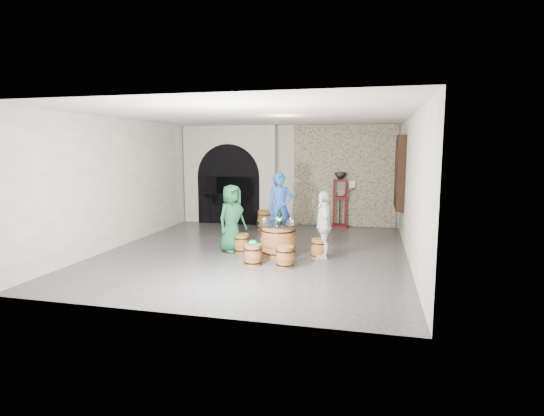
% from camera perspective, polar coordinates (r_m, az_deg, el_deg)
% --- Properties ---
extents(ground, '(8.00, 8.00, 0.00)m').
position_cam_1_polar(ground, '(10.21, -2.23, -5.88)').
color(ground, '#2E2F31').
rests_on(ground, ground).
extents(wall_back, '(8.00, 0.00, 8.00)m').
position_cam_1_polar(wall_back, '(13.83, 2.24, 4.46)').
color(wall_back, beige).
rests_on(wall_back, ground).
extents(wall_front, '(8.00, 0.00, 8.00)m').
position_cam_1_polar(wall_front, '(6.22, -12.36, 0.01)').
color(wall_front, beige).
rests_on(wall_front, ground).
extents(wall_left, '(0.00, 8.00, 8.00)m').
position_cam_1_polar(wall_left, '(11.41, -19.48, 3.27)').
color(wall_left, beige).
rests_on(wall_left, ground).
extents(wall_right, '(0.00, 8.00, 8.00)m').
position_cam_1_polar(wall_right, '(9.61, 18.26, 2.53)').
color(wall_right, beige).
rests_on(wall_right, ground).
extents(ceiling, '(8.00, 8.00, 0.00)m').
position_cam_1_polar(ceiling, '(9.94, -2.34, 12.33)').
color(ceiling, beige).
rests_on(ceiling, wall_back).
extents(stone_facing_panel, '(3.20, 0.12, 3.18)m').
position_cam_1_polar(stone_facing_panel, '(13.53, 9.71, 4.28)').
color(stone_facing_panel, tan).
rests_on(stone_facing_panel, ground).
extents(arched_opening, '(3.10, 0.60, 3.19)m').
position_cam_1_polar(arched_opening, '(14.08, -5.60, 4.42)').
color(arched_opening, beige).
rests_on(arched_opening, ground).
extents(shuttered_window, '(0.23, 1.10, 2.00)m').
position_cam_1_polar(shuttered_window, '(11.97, 16.81, 4.55)').
color(shuttered_window, black).
rests_on(shuttered_window, wall_right).
extents(barrel_table, '(1.00, 1.00, 0.77)m').
position_cam_1_polar(barrel_table, '(9.72, 0.87, -4.28)').
color(barrel_table, brown).
rests_on(barrel_table, ground).
extents(barrel_stool_left, '(0.39, 0.39, 0.44)m').
position_cam_1_polar(barrel_stool_left, '(10.12, -4.12, -4.76)').
color(barrel_stool_left, brown).
rests_on(barrel_stool_left, ground).
extents(barrel_stool_far, '(0.39, 0.39, 0.44)m').
position_cam_1_polar(barrel_stool_far, '(10.67, 1.05, -4.07)').
color(barrel_stool_far, brown).
rests_on(barrel_stool_far, ground).
extents(barrel_stool_right, '(0.39, 0.39, 0.44)m').
position_cam_1_polar(barrel_stool_right, '(9.63, 6.38, -5.44)').
color(barrel_stool_right, brown).
rests_on(barrel_stool_right, ground).
extents(barrel_stool_near_right, '(0.39, 0.39, 0.44)m').
position_cam_1_polar(barrel_stool_near_right, '(8.86, 1.79, -6.58)').
color(barrel_stool_near_right, brown).
rests_on(barrel_stool_near_right, ground).
extents(barrel_stool_near_left, '(0.39, 0.39, 0.44)m').
position_cam_1_polar(barrel_stool_near_left, '(9.03, -2.59, -6.31)').
color(barrel_stool_near_left, brown).
rests_on(barrel_stool_near_left, ground).
extents(green_cap, '(0.23, 0.19, 0.10)m').
position_cam_1_polar(green_cap, '(8.97, -2.58, -4.69)').
color(green_cap, '#0D954E').
rests_on(green_cap, barrel_stool_near_left).
extents(person_green, '(0.83, 0.93, 1.61)m').
position_cam_1_polar(person_green, '(10.12, -5.42, -1.40)').
color(person_green, '#134629').
rests_on(person_green, ground).
extents(person_blue, '(0.80, 0.71, 1.85)m').
position_cam_1_polar(person_blue, '(10.84, 1.11, -0.09)').
color(person_blue, '#1B4597').
rests_on(person_blue, ground).
extents(person_white, '(0.55, 0.95, 1.52)m').
position_cam_1_polar(person_white, '(9.52, 6.94, -2.28)').
color(person_white, silver).
rests_on(person_white, ground).
extents(wine_bottle_left, '(0.08, 0.08, 0.32)m').
position_cam_1_polar(wine_bottle_left, '(9.69, 0.89, -1.19)').
color(wine_bottle_left, black).
rests_on(wine_bottle_left, barrel_table).
extents(wine_bottle_center, '(0.08, 0.08, 0.32)m').
position_cam_1_polar(wine_bottle_center, '(9.52, 0.99, -1.36)').
color(wine_bottle_center, black).
rests_on(wine_bottle_center, barrel_table).
extents(wine_bottle_right, '(0.08, 0.08, 0.32)m').
position_cam_1_polar(wine_bottle_right, '(9.71, 1.14, -1.17)').
color(wine_bottle_right, black).
rests_on(wine_bottle_right, barrel_table).
extents(tasting_glass_a, '(0.05, 0.05, 0.10)m').
position_cam_1_polar(tasting_glass_a, '(9.71, -1.14, -1.66)').
color(tasting_glass_a, '#CA6527').
rests_on(tasting_glass_a, barrel_table).
extents(tasting_glass_b, '(0.05, 0.05, 0.10)m').
position_cam_1_polar(tasting_glass_b, '(9.73, 2.50, -1.65)').
color(tasting_glass_b, '#CA6527').
rests_on(tasting_glass_b, barrel_table).
extents(tasting_glass_c, '(0.05, 0.05, 0.10)m').
position_cam_1_polar(tasting_glass_c, '(9.81, 0.62, -1.56)').
color(tasting_glass_c, '#CA6527').
rests_on(tasting_glass_c, barrel_table).
extents(tasting_glass_d, '(0.05, 0.05, 0.10)m').
position_cam_1_polar(tasting_glass_d, '(9.82, 2.51, -1.56)').
color(tasting_glass_d, '#CA6527').
rests_on(tasting_glass_d, barrel_table).
extents(tasting_glass_e, '(0.05, 0.05, 0.10)m').
position_cam_1_polar(tasting_glass_e, '(9.47, 2.77, -1.92)').
color(tasting_glass_e, '#CA6527').
rests_on(tasting_glass_e, barrel_table).
extents(tasting_glass_f, '(0.05, 0.05, 0.10)m').
position_cam_1_polar(tasting_glass_f, '(9.75, -0.92, -1.62)').
color(tasting_glass_f, '#CA6527').
rests_on(tasting_glass_f, barrel_table).
extents(side_barrel, '(0.45, 0.45, 0.59)m').
position_cam_1_polar(side_barrel, '(12.85, -1.02, -1.67)').
color(side_barrel, brown).
rests_on(side_barrel, ground).
extents(corking_press, '(0.73, 0.44, 1.72)m').
position_cam_1_polar(corking_press, '(13.34, 9.13, 1.65)').
color(corking_press, '#4E0D11').
rests_on(corking_press, ground).
extents(control_box, '(0.18, 0.10, 0.22)m').
position_cam_1_polar(control_box, '(13.46, 10.72, 3.16)').
color(control_box, silver).
rests_on(control_box, wall_back).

